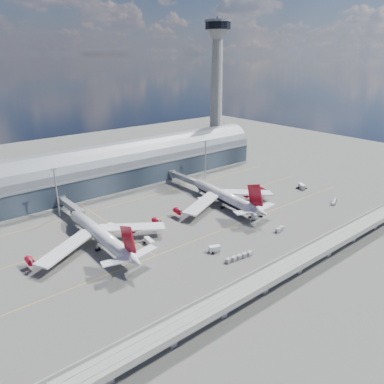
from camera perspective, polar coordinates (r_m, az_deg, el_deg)
ground at (r=183.41m, az=1.72°, el=-5.02°), size 500.00×500.00×0.00m
taxi_lines at (r=199.06m, az=-2.48°, el=-2.92°), size 200.00×80.12×0.01m
terminal at (r=239.72m, az=-10.65°, el=3.68°), size 200.00×30.00×28.00m
control_tower at (r=285.73m, az=3.76°, el=14.86°), size 19.00×19.00×103.00m
guideway at (r=148.96m, az=16.03°, el=-9.96°), size 220.00×8.50×7.20m
floodlight_mast_left at (r=199.78m, az=-19.93°, el=0.11°), size 3.00×0.70×25.70m
floodlight_mast_right at (r=248.75m, az=2.08°, el=5.17°), size 3.00×0.70×25.70m
airliner_left at (r=165.13m, az=-13.65°, el=-6.47°), size 61.48×64.55×19.71m
airliner_right at (r=204.29m, az=5.04°, el=-0.77°), size 61.43×64.24×20.38m
jet_bridge_left at (r=202.57m, az=-18.13°, el=-1.96°), size 4.40×28.00×7.25m
jet_bridge_right at (r=235.22m, az=-1.22°, el=2.14°), size 4.40×32.00×7.25m
service_truck_0 at (r=165.67m, az=-6.53°, el=-7.55°), size 2.88×6.67×2.68m
service_truck_1 at (r=159.38m, az=3.45°, el=-8.64°), size 5.19×3.74×2.74m
service_truck_2 at (r=193.52m, az=9.71°, el=-3.43°), size 8.33×5.48×2.93m
service_truck_3 at (r=240.84m, az=16.37°, el=0.82°), size 5.42×6.47×2.99m
service_truck_4 at (r=207.71m, az=1.44°, el=-1.44°), size 3.90×5.76×3.06m
service_truck_5 at (r=181.51m, az=-11.87°, el=-5.25°), size 4.38×6.37×2.87m
cargo_train_0 at (r=181.38m, az=13.20°, el=-5.55°), size 5.76×2.68×1.89m
cargo_train_1 at (r=155.32m, az=7.18°, el=-9.79°), size 13.49×3.53×1.78m
cargo_train_2 at (r=223.53m, az=20.84°, el=-1.41°), size 9.56×5.28×1.63m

